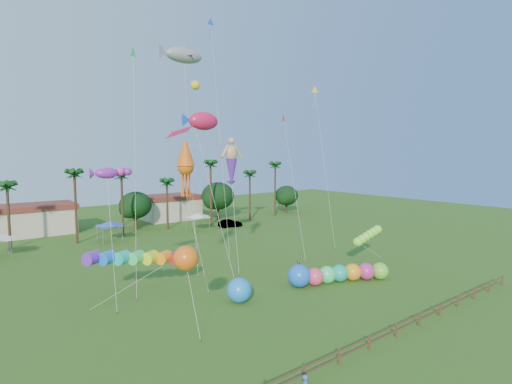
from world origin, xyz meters
TOP-DOWN VIEW (x-y plane):
  - ground at (0.00, 0.00)m, footprint 160.00×160.00m
  - tree_line at (3.57, 44.00)m, footprint 69.46×8.91m
  - buildings_row at (-3.09, 50.00)m, footprint 35.00×7.00m
  - tent_row at (-6.00, 36.33)m, footprint 31.00×4.00m
  - fence at (0.00, -6.00)m, footprint 36.12×0.12m
  - car_b at (14.36, 35.91)m, footprint 4.32×2.18m
  - spectator_b at (4.64, 8.58)m, footprint 0.86×0.94m
  - caterpillar_inflatable at (5.66, 4.49)m, footprint 10.48×5.62m
  - blue_ball at (-4.85, 6.10)m, footprint 2.14×2.14m
  - rainbow_tube at (-9.86, 11.97)m, footprint 10.05×4.12m
  - green_worm at (11.98, 6.74)m, footprint 8.43×2.33m
  - orange_ball_kite at (-11.26, 3.48)m, footprint 1.96×2.72m
  - merman_kite at (1.00, 15.75)m, footprint 2.74×4.46m
  - fish_kite at (-2.32, 16.11)m, footprint 5.18×6.83m
  - shark_kite at (-2.72, 19.50)m, footprint 6.27×6.96m
  - squid_kite at (-5.67, 13.95)m, footprint 2.04×5.54m
  - lobster_kite at (-13.40, 13.46)m, footprint 3.81×4.84m
  - delta_kite_red at (9.21, 16.22)m, footprint 1.19×5.17m
  - delta_kite_yellow at (16.69, 18.14)m, footprint 1.29×4.68m
  - delta_kite_green at (-10.23, 14.94)m, footprint 2.10×3.60m
  - delta_kite_blue at (2.98, 22.99)m, footprint 1.22×5.05m

SIDE VIEW (x-z plane):
  - ground at x=0.00m, z-range 0.00..0.00m
  - fence at x=0.00m, z-range 0.11..1.11m
  - car_b at x=14.36m, z-range 0.00..1.36m
  - spectator_b at x=4.64m, z-range 0.00..1.55m
  - caterpillar_inflatable at x=5.66m, z-range -0.18..2.03m
  - blue_ball at x=-4.85m, z-range 0.00..2.14m
  - buildings_row at x=-3.09m, z-range 0.00..4.00m
  - tent_row at x=-6.00m, z-range 2.45..3.05m
  - green_worm at x=11.98m, z-range 1.12..4.61m
  - rainbow_tube at x=-9.86m, z-range 1.31..5.10m
  - tree_line at x=3.57m, z-range -1.22..9.78m
  - orange_ball_kite at x=-11.26m, z-range 2.29..8.68m
  - lobster_kite at x=-13.40m, z-range 5.23..17.05m
  - squid_kite at x=-5.67m, z-range 4.45..18.54m
  - merman_kite at x=1.00m, z-range 4.51..18.63m
  - fish_kite at x=-2.32m, z-range 7.58..24.90m
  - delta_kite_red at x=9.21m, z-range 7.94..25.61m
  - delta_kite_yellow at x=16.69m, z-range 10.09..32.25m
  - delta_kite_green at x=-10.23m, z-range 10.17..32.63m
  - shark_kite at x=-2.72m, z-range 11.27..35.93m
  - delta_kite_blue at x=2.98m, z-range 13.45..43.18m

